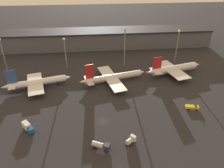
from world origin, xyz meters
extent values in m
plane|color=#26262B|center=(0.00, 0.00, 0.00)|extent=(600.00, 600.00, 0.00)
cube|color=#4C515B|center=(0.00, 98.89, 6.63)|extent=(192.84, 20.08, 13.26)
cube|color=black|center=(0.00, 98.89, 13.86)|extent=(192.84, 22.08, 1.20)
cylinder|color=white|center=(-35.49, 34.43, 3.60)|extent=(31.52, 11.34, 3.79)
cylinder|color=#2D519E|center=(-35.49, 34.43, 2.93)|extent=(29.85, 10.41, 3.22)
cone|color=white|center=(-19.09, 38.54, 3.60)|extent=(5.28, 4.59, 3.60)
cone|color=white|center=(-52.08, 30.27, 3.88)|extent=(6.29, 4.50, 3.22)
cube|color=#2D519E|center=(-48.34, 31.21, 9.46)|extent=(5.24, 1.68, 7.93)
cube|color=white|center=(-48.96, 31.06, 4.17)|extent=(5.98, 10.10, 0.24)
cube|color=white|center=(-37.02, 34.05, 3.12)|extent=(14.48, 27.53, 0.36)
cylinder|color=gray|center=(-37.89, 41.42, 1.83)|extent=(4.55, 3.03, 2.08)
cylinder|color=gray|center=(-34.31, 27.14, 1.83)|extent=(4.55, 3.03, 2.08)
cylinder|color=black|center=(-24.78, 37.12, 0.85)|extent=(0.50, 0.50, 1.70)
cylinder|color=black|center=(-37.39, 35.52, 0.85)|extent=(0.50, 0.50, 1.70)
cylinder|color=black|center=(-36.65, 32.58, 0.85)|extent=(0.50, 0.50, 1.70)
cylinder|color=silver|center=(9.08, 37.08, 3.31)|extent=(35.16, 11.99, 3.49)
cylinder|color=silver|center=(9.08, 37.08, 2.70)|extent=(33.32, 11.05, 2.97)
cone|color=silver|center=(27.25, 41.64, 3.31)|extent=(4.87, 4.23, 3.31)
cone|color=silver|center=(-9.26, 32.49, 3.58)|extent=(5.80, 4.15, 2.97)
cube|color=red|center=(-5.33, 33.47, 9.43)|extent=(4.84, 1.58, 8.75)
cube|color=silver|center=(-6.02, 33.30, 3.84)|extent=(6.31, 12.51, 0.24)
cube|color=silver|center=(7.36, 36.65, 2.88)|extent=(15.57, 34.26, 0.36)
cylinder|color=gray|center=(6.12, 45.98, 1.67)|extent=(4.19, 2.79, 1.92)
cylinder|color=gray|center=(10.67, 27.84, 1.67)|extent=(4.19, 2.79, 1.92)
cylinder|color=black|center=(21.09, 40.10, 0.79)|extent=(0.50, 0.50, 1.57)
cylinder|color=black|center=(7.02, 38.01, 0.79)|extent=(0.50, 0.50, 1.57)
cylinder|color=black|center=(7.70, 35.30, 0.79)|extent=(0.50, 0.50, 1.57)
cylinder|color=silver|center=(49.15, 43.22, 4.09)|extent=(31.53, 11.82, 4.30)
cylinder|color=silver|center=(49.15, 43.22, 3.33)|extent=(29.85, 10.81, 3.66)
cone|color=silver|center=(65.64, 47.36, 4.09)|extent=(6.00, 5.22, 4.09)
cone|color=silver|center=(32.44, 39.03, 4.41)|extent=(7.15, 5.12, 3.66)
cube|color=red|center=(36.34, 40.01, 10.06)|extent=(5.94, 1.85, 7.64)
cube|color=silver|center=(35.73, 39.86, 4.73)|extent=(6.62, 10.79, 0.24)
cube|color=silver|center=(47.62, 42.84, 3.55)|extent=(15.97, 29.38, 0.36)
cylinder|color=gray|center=(46.64, 50.65, 2.12)|extent=(5.17, 3.45, 2.37)
cylinder|color=gray|center=(50.44, 35.49, 2.12)|extent=(5.17, 3.45, 2.37)
cylinder|color=black|center=(59.82, 45.90, 0.97)|extent=(0.50, 0.50, 1.94)
cylinder|color=black|center=(47.21, 44.51, 0.97)|extent=(0.50, 0.50, 1.94)
cylinder|color=black|center=(48.04, 41.17, 0.97)|extent=(0.50, 0.50, 1.94)
cube|color=gold|center=(45.14, 5.25, 1.31)|extent=(6.82, 3.62, 1.18)
cube|color=black|center=(46.73, 4.93, 2.30)|extent=(1.02, 1.79, 0.80)
cylinder|color=black|center=(47.35, 5.73, 0.45)|extent=(1.00, 0.76, 0.90)
cylinder|color=black|center=(47.00, 3.96, 0.45)|extent=(1.00, 0.76, 0.90)
cylinder|color=black|center=(43.28, 6.54, 0.45)|extent=(1.00, 0.76, 0.90)
cylinder|color=black|center=(42.93, 4.77, 0.45)|extent=(1.00, 0.76, 0.90)
cube|color=white|center=(11.62, -14.06, 1.99)|extent=(2.46, 2.61, 2.53)
cylinder|color=#B7B7BC|center=(9.80, -15.55, 1.77)|extent=(3.50, 3.40, 2.10)
cylinder|color=black|center=(10.93, -13.50, 0.45)|extent=(1.07, 1.02, 0.90)
cylinder|color=black|center=(12.04, -14.86, 0.45)|extent=(1.07, 1.02, 0.90)
cylinder|color=black|center=(8.69, -15.33, 0.45)|extent=(1.07, 1.02, 0.90)
cylinder|color=black|center=(9.80, -16.69, 0.45)|extent=(1.07, 1.02, 0.90)
cube|color=#195199|center=(-31.23, -5.03, 1.81)|extent=(3.16, 3.14, 2.18)
cube|color=silver|center=(-33.71, -2.00, 2.17)|extent=(4.63, 4.93, 2.90)
cylinder|color=black|center=(-30.70, -4.31, 0.45)|extent=(1.02, 1.06, 0.90)
cylinder|color=black|center=(-32.03, -5.41, 0.45)|extent=(1.02, 1.06, 0.90)
cylinder|color=black|center=(-33.64, -0.73, 0.45)|extent=(1.02, 1.06, 0.90)
cylinder|color=black|center=(-34.97, -1.82, 0.45)|extent=(1.02, 1.06, 0.90)
cube|color=#282D38|center=(0.59, -17.73, 1.88)|extent=(2.91, 3.00, 2.31)
cylinder|color=#B7B7BC|center=(-2.97, -16.03, 1.76)|extent=(5.12, 3.90, 2.08)
cylinder|color=black|center=(0.69, -16.82, 0.45)|extent=(1.06, 0.91, 0.90)
cylinder|color=black|center=(-0.06, -18.39, 0.45)|extent=(1.06, 0.91, 0.90)
cylinder|color=black|center=(-3.67, -14.73, 0.45)|extent=(1.06, 0.91, 0.90)
cylinder|color=black|center=(-4.42, -16.29, 0.45)|extent=(1.06, 0.91, 0.90)
cylinder|color=slate|center=(-60.83, 59.42, 10.55)|extent=(0.70, 0.70, 21.11)
cylinder|color=slate|center=(-21.01, 59.42, 10.05)|extent=(0.70, 0.70, 20.10)
sphere|color=beige|center=(-21.01, 59.42, 20.70)|extent=(1.80, 1.80, 1.80)
cylinder|color=slate|center=(18.78, 59.42, 12.78)|extent=(0.70, 0.70, 25.56)
sphere|color=beige|center=(18.78, 59.42, 26.16)|extent=(1.80, 1.80, 1.80)
cylinder|color=slate|center=(55.44, 59.42, 11.52)|extent=(0.70, 0.70, 23.05)
sphere|color=beige|center=(55.44, 59.42, 23.65)|extent=(1.80, 1.80, 1.80)
camera|label=1|loc=(-3.56, -79.14, 65.86)|focal=35.00mm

